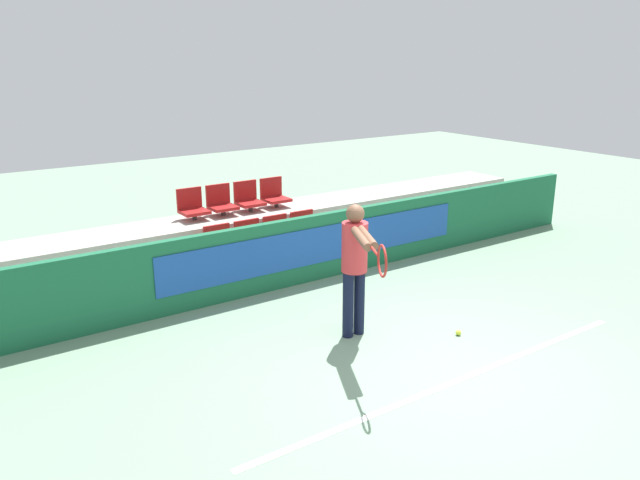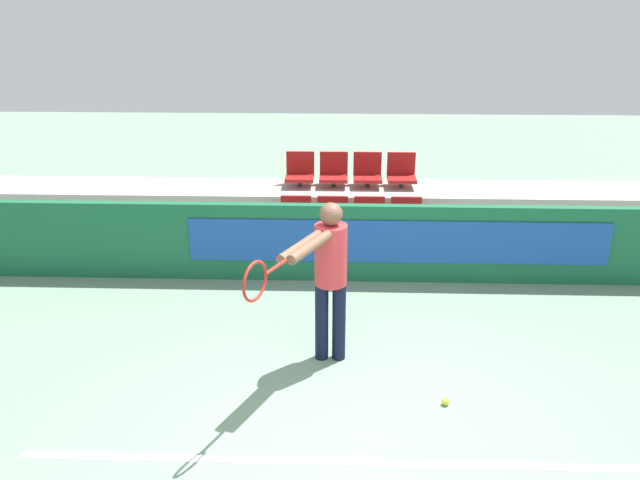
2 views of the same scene
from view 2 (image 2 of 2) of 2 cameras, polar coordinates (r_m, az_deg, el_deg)
ground_plane at (r=5.31m, az=3.22°, el=-17.64°), size 30.00×30.00×0.00m
court_baseline at (r=5.09m, az=3.28°, el=-19.63°), size 5.20×0.08×0.01m
barrier_wall at (r=7.72m, az=3.01°, el=-0.27°), size 12.18×0.14×0.99m
bleacher_tier_front at (r=8.35m, az=2.80°, el=-0.82°), size 11.78×0.95×0.38m
bleacher_tier_middle at (r=9.17m, az=2.75°, el=2.52°), size 11.78×0.95×0.76m
stadium_chair_0 at (r=8.34m, az=-2.24°, el=2.01°), size 0.41×0.38×0.48m
stadium_chair_1 at (r=8.32m, az=1.14°, el=1.97°), size 0.41×0.38×0.48m
stadium_chair_2 at (r=8.32m, az=4.53°, el=1.93°), size 0.41×0.38×0.48m
stadium_chair_3 at (r=8.36m, az=7.90°, el=1.88°), size 0.41×0.38×0.48m
stadium_chair_4 at (r=9.13m, az=-1.85°, el=6.23°), size 0.41×0.38×0.48m
stadium_chair_5 at (r=9.11m, az=1.26°, el=6.21°), size 0.41×0.38×0.48m
stadium_chair_6 at (r=9.12m, az=4.36°, el=6.16°), size 0.41×0.38×0.48m
stadium_chair_7 at (r=9.15m, az=7.45°, el=6.10°), size 0.41×0.38×0.48m
tennis_player at (r=5.76m, az=0.62°, el=-2.69°), size 0.78×1.43×1.61m
tennis_ball at (r=5.74m, az=11.42°, el=-14.29°), size 0.07×0.07×0.07m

